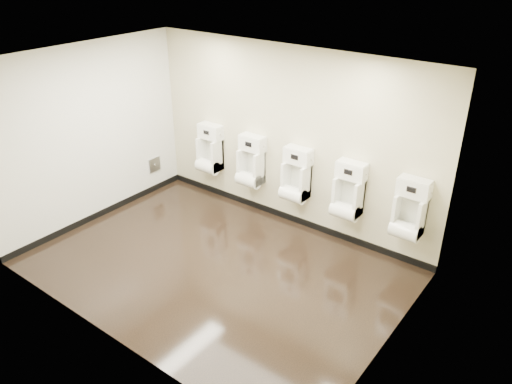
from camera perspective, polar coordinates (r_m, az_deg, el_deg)
ground at (r=7.07m, az=-4.64°, el=-8.60°), size 5.00×3.50×0.00m
ceiling at (r=5.91m, az=-5.66°, el=14.11°), size 5.00×3.50×0.00m
back_wall at (r=7.64m, az=3.69°, el=6.17°), size 5.00×0.02×2.80m
front_wall at (r=5.36m, az=-17.66°, el=-4.68°), size 5.00×0.02×2.80m
left_wall at (r=8.15m, az=-18.43°, el=6.14°), size 0.02×3.50×2.80m
right_wall at (r=5.22m, az=15.97°, el=-5.36°), size 0.02×3.50×2.80m
tile_overlay_left at (r=8.14m, az=-18.41°, el=6.13°), size 0.01×3.50×2.80m
skirting_back at (r=8.21m, az=3.37°, el=-2.71°), size 5.00×0.02×0.10m
skirting_left at (r=8.68m, az=-17.11°, el=-2.23°), size 0.02×3.50×0.10m
access_panel at (r=9.13m, az=-11.53°, el=3.10°), size 0.04×0.25×0.25m
urinal_0 at (r=8.60m, az=-5.33°, el=4.55°), size 0.44×0.33×0.83m
urinal_1 at (r=8.07m, az=-0.60°, el=3.12°), size 0.44×0.33×0.83m
urinal_2 at (r=7.62m, az=4.57°, el=1.54°), size 0.44×0.33×0.83m
urinal_3 at (r=7.23m, az=10.47°, el=-0.29°), size 0.44×0.33×0.83m
urinal_4 at (r=6.94m, az=17.10°, el=-2.34°), size 0.44×0.33×0.83m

